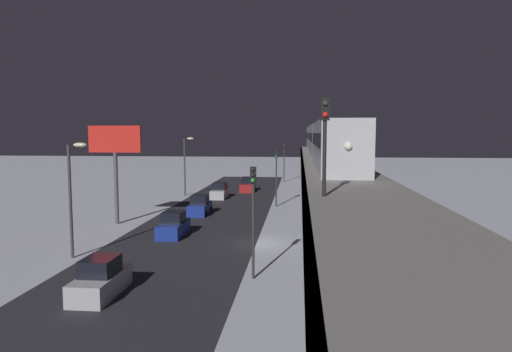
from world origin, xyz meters
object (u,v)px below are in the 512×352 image
(subway_train, at_px, (323,140))
(traffic_light_far, at_px, (284,157))
(sedan_blue, at_px, (200,207))
(sedan_silver, at_px, (100,280))
(sedan_silver_2, at_px, (220,192))
(sedan_red_2, at_px, (248,185))
(commercial_billboard, at_px, (115,149))
(sedan_blue_2, at_px, (173,226))
(rail_signal, at_px, (325,130))
(traffic_light_mid, at_px, (276,169))
(traffic_light_near, at_px, (253,206))

(subway_train, height_order, traffic_light_far, subway_train)
(sedan_blue, bearing_deg, sedan_silver, 90.00)
(subway_train, distance_m, sedan_silver_2, 14.85)
(sedan_red_2, distance_m, commercial_billboard, 26.56)
(sedan_blue, relative_size, sedan_blue_2, 0.98)
(subway_train, height_order, commercial_billboard, subway_train)
(sedan_red_2, bearing_deg, sedan_silver, -93.81)
(commercial_billboard, bearing_deg, sedan_blue_2, 146.34)
(sedan_blue_2, xyz_separation_m, sedan_silver_2, (-0.00, -21.32, -0.00))
(sedan_red_2, distance_m, sedan_silver_2, 7.66)
(rail_signal, bearing_deg, traffic_light_mid, -83.60)
(rail_signal, relative_size, sedan_red_2, 0.84)
(sedan_red_2, relative_size, commercial_billboard, 0.53)
(sedan_silver, relative_size, sedan_silver_2, 0.99)
(commercial_billboard, bearing_deg, rail_signal, 129.96)
(subway_train, relative_size, rail_signal, 13.87)
(subway_train, distance_m, rail_signal, 34.16)
(traffic_light_mid, xyz_separation_m, commercial_billboard, (13.96, 10.95, 2.63))
(sedan_blue_2, distance_m, traffic_light_mid, 17.34)
(rail_signal, relative_size, sedan_blue, 0.98)
(traffic_light_far, bearing_deg, traffic_light_mid, 90.00)
(rail_signal, relative_size, commercial_billboard, 0.45)
(sedan_blue_2, height_order, traffic_light_far, traffic_light_far)
(sedan_red_2, relative_size, traffic_light_near, 0.74)
(subway_train, relative_size, sedan_silver_2, 13.25)
(sedan_silver_2, distance_m, traffic_light_near, 32.55)
(rail_signal, distance_m, traffic_light_mid, 32.37)
(traffic_light_near, bearing_deg, sedan_red_2, -83.06)
(subway_train, distance_m, traffic_light_near, 28.32)
(sedan_silver_2, relative_size, commercial_billboard, 0.47)
(sedan_blue, height_order, traffic_light_near, traffic_light_near)
(subway_train, distance_m, sedan_blue, 16.29)
(rail_signal, xyz_separation_m, traffic_light_near, (3.58, -6.46, -4.22))
(subway_train, bearing_deg, sedan_red_2, -47.95)
(sedan_silver, bearing_deg, commercial_billboard, -70.10)
(traffic_light_mid, bearing_deg, traffic_light_far, -90.00)
(sedan_red_2, relative_size, sedan_silver_2, 1.13)
(rail_signal, bearing_deg, sedan_blue_2, -56.34)
(subway_train, height_order, traffic_light_near, subway_train)
(sedan_red_2, xyz_separation_m, traffic_light_near, (-4.70, 38.62, 3.40))
(traffic_light_far, bearing_deg, sedan_red_2, 68.99)
(traffic_light_mid, distance_m, traffic_light_far, 25.43)
(subway_train, relative_size, sedan_blue_2, 13.30)
(rail_signal, height_order, sedan_red_2, rail_signal)
(sedan_blue, xyz_separation_m, sedan_silver, (0.00, 23.32, 0.01))
(sedan_blue, bearing_deg, commercial_billboard, 40.20)
(sedan_red_2, height_order, sedan_silver, same)
(subway_train, relative_size, sedan_blue, 13.62)
(sedan_red_2, bearing_deg, rail_signal, -79.59)
(sedan_blue_2, relative_size, sedan_silver_2, 1.00)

